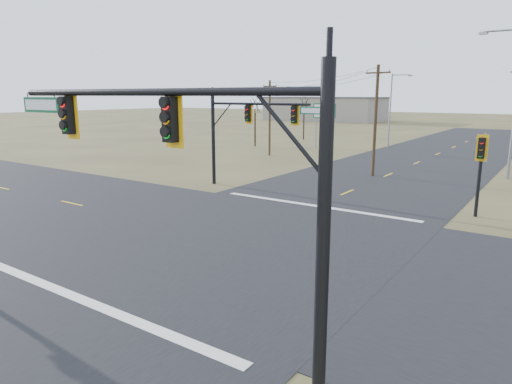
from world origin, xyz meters
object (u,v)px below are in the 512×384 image
highway_sign (324,116)px  mast_arm_far (251,121)px  mast_arm_near (178,147)px  pedestal_signal_ne (481,157)px  utility_pole_near (376,119)px  utility_pole_far (270,116)px  streetlight_c (392,107)px  bare_tree_b (304,102)px  bare_tree_a (255,105)px

highway_sign → mast_arm_far: bearing=-80.6°
mast_arm_near → pedestal_signal_ne: 18.12m
utility_pole_near → utility_pole_far: bearing=156.2°
highway_sign → streetlight_c: (6.51, 4.65, 1.10)m
bare_tree_b → streetlight_c: bearing=-14.2°
mast_arm_far → pedestal_signal_ne: bearing=1.3°
bare_tree_a → bare_tree_b: 11.27m
utility_pole_near → utility_pole_far: (-13.47, 5.93, -0.36)m
mast_arm_far → bare_tree_b: size_ratio=1.35×
utility_pole_far → bare_tree_b: utility_pole_far is taller
mast_arm_far → pedestal_signal_ne: (13.82, 0.59, -1.39)m
mast_arm_far → streetlight_c: (-0.40, 29.60, 0.34)m
pedestal_signal_ne → utility_pole_near: size_ratio=0.51×
streetlight_c → bare_tree_b: (-13.65, 3.44, 0.36)m
utility_pole_far → bare_tree_b: bearing=107.5°
streetlight_c → mast_arm_far: bearing=-85.0°
mast_arm_near → mast_arm_far: (-9.92, 17.01, -0.47)m
mast_arm_near → bare_tree_a: size_ratio=1.61×
mast_arm_near → highway_sign: bearing=113.6°
utility_pole_far → streetlight_c: size_ratio=0.88×
mast_arm_far → streetlight_c: 29.60m
bare_tree_a → bare_tree_b: bare_tree_b is taller
mast_arm_far → streetlight_c: bearing=89.6°
highway_sign → bare_tree_b: bearing=125.4°
mast_arm_near → utility_pole_near: bearing=102.3°
pedestal_signal_ne → streetlight_c: (-14.22, 29.01, 1.73)m
pedestal_signal_ne → bare_tree_b: bare_tree_b is taller
mast_arm_far → bare_tree_a: size_ratio=1.38×
bare_tree_b → highway_sign: bearing=-48.6°
mast_arm_near → bare_tree_a: 45.96m
mast_arm_far → utility_pole_near: size_ratio=1.04×
mast_arm_near → bare_tree_a: bearing=124.2°
mast_arm_near → utility_pole_near: (-4.94, 26.54, -0.58)m
mast_arm_near → bare_tree_a: mast_arm_near is taller
utility_pole_far → streetlight_c: (8.10, 14.13, 0.82)m
utility_pole_near → utility_pole_far: utility_pole_near is taller
mast_arm_near → streetlight_c: bearing=104.2°
utility_pole_far → highway_sign: bearing=80.5°
mast_arm_near → pedestal_signal_ne: bearing=79.3°
mast_arm_far → bare_tree_a: bearing=122.9°
pedestal_signal_ne → streetlight_c: streetlight_c is taller
utility_pole_far → streetlight_c: 16.31m
mast_arm_near → bare_tree_b: size_ratio=1.58×
mast_arm_far → utility_pole_near: (4.98, 9.53, -0.11)m
mast_arm_near → utility_pole_far: size_ratio=1.34×
pedestal_signal_ne → highway_sign: highway_sign is taller
highway_sign → bare_tree_a: bare_tree_a is taller
utility_pole_near → highway_sign: utility_pole_near is taller
pedestal_signal_ne → utility_pole_near: 12.64m
mast_arm_near → streetlight_c: 47.73m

